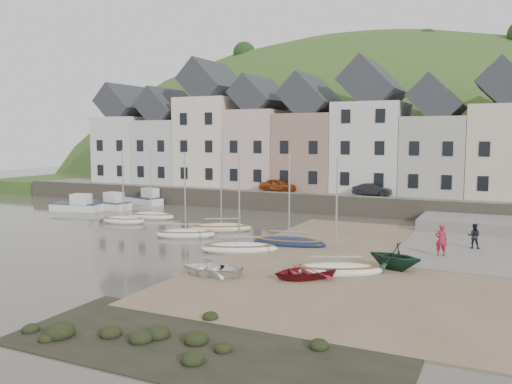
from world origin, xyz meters
The scene contains 26 objects.
ground centered at (0.00, 0.00, 0.00)m, with size 160.00×160.00×0.00m, color #423C34.
quay_land centered at (0.00, 32.00, 0.75)m, with size 90.00×30.00×1.50m, color #365622.
quay_street centered at (0.00, 20.50, 1.55)m, with size 70.00×7.00×0.10m, color slate.
seawall centered at (0.00, 17.00, 0.90)m, with size 70.00×1.20×1.80m, color slate.
beach centered at (11.00, 0.00, 0.03)m, with size 18.00×26.00×0.06m, color brown.
slipway centered at (15.00, 8.00, 0.06)m, with size 8.00×18.00×0.12m, color slate.
hillside centered at (-5.00, 60.00, -17.99)m, with size 134.40×84.00×84.00m.
townhouse_terrace centered at (1.76, 24.00, 7.32)m, with size 61.05×8.00×13.93m.
sailboat_0 centered at (-10.92, 7.61, 0.27)m, with size 4.39×2.40×6.32m.
sailboat_1 centered at (-11.54, 4.66, 0.27)m, with size 3.88×2.34×6.32m.
sailboat_2 centered at (-2.43, 4.94, 0.26)m, with size 4.78×3.62×6.32m.
sailboat_3 centered at (-3.52, 1.63, 0.26)m, with size 4.46×3.22×6.32m.
sailboat_4 centered at (2.20, -1.05, 0.26)m, with size 4.99×3.47×6.32m.
sailboat_5 centered at (4.34, 1.92, 0.26)m, with size 5.08×2.27×6.32m.
sailboat_6 centered at (9.24, -3.75, 0.26)m, with size 5.13×3.43×6.32m.
motorboat_0 centered at (-18.42, 10.85, 0.58)m, with size 5.08×2.26×1.70m.
motorboat_1 centered at (-20.25, 8.51, 0.58)m, with size 5.21×2.67×1.70m.
motorboat_2 centered at (-17.72, 15.74, 0.58)m, with size 5.16×3.21×1.70m.
rowboat_white centered at (3.50, -6.79, 0.40)m, with size 2.32×3.25×0.67m, color white.
rowboat_green centered at (11.88, -1.64, 0.82)m, with size 2.48×2.88×1.52m, color #173427.
rowboat_red centered at (8.06, -5.41, 0.39)m, with size 2.29×3.21×0.67m, color maroon.
person_red centered at (13.75, 2.71, 1.05)m, with size 0.68×0.45×1.87m, color maroon.
person_dark centered at (15.41, 5.76, 0.91)m, with size 0.77×0.60×1.59m, color black.
car_left centered at (-3.91, 19.50, 2.25)m, with size 1.54×3.82×1.30m, color #953F15.
car_right centered at (5.70, 19.50, 2.19)m, with size 1.25×3.58×1.18m, color black.
shore_rocks centered at (6.92, -15.25, 0.09)m, with size 14.00×6.00×0.69m.
Camera 1 is at (17.15, -30.20, 7.21)m, focal length 37.40 mm.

